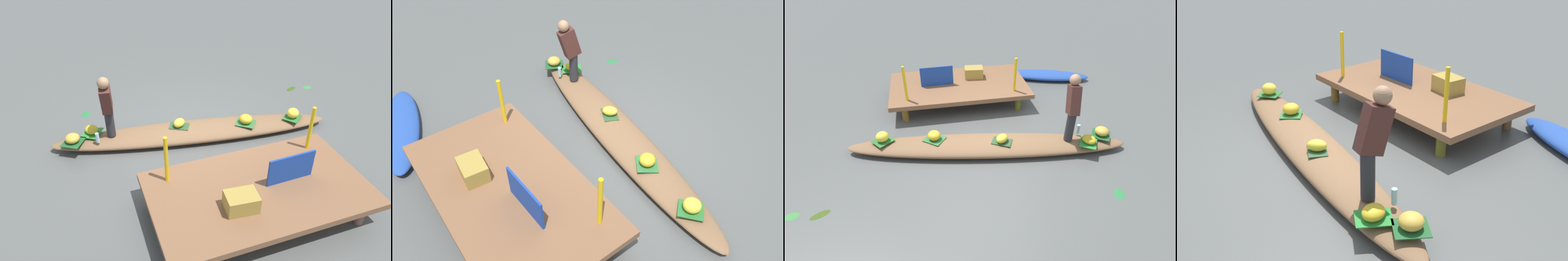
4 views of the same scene
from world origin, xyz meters
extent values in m
plane|color=#525553|center=(0.00, 0.00, 0.00)|extent=(40.00, 40.00, 0.00)
cube|color=brown|center=(-0.25, 2.11, 0.39)|extent=(3.20, 1.80, 0.10)
cylinder|color=brown|center=(-1.53, 1.39, 0.17)|extent=(0.14, 0.14, 0.34)
cylinder|color=brown|center=(1.03, 1.39, 0.17)|extent=(0.14, 0.14, 0.34)
cylinder|color=brown|center=(-1.53, 2.83, 0.17)|extent=(0.14, 0.14, 0.34)
cylinder|color=olive|center=(1.03, 2.83, 0.17)|extent=(0.14, 0.14, 0.34)
ellipsoid|color=brown|center=(0.00, 0.00, 0.12)|extent=(5.34, 1.56, 0.24)
ellipsoid|color=#2347A0|center=(2.25, 2.85, 0.10)|extent=(2.36, 1.24, 0.20)
cube|color=#288633|center=(1.85, -0.42, 0.24)|extent=(0.45, 0.48, 0.01)
ellipsoid|color=gold|center=(1.85, -0.42, 0.31)|extent=(0.32, 0.34, 0.14)
cube|color=#1D5728|center=(2.20, -0.24, 0.24)|extent=(0.48, 0.48, 0.01)
ellipsoid|color=gold|center=(2.20, -0.24, 0.32)|extent=(0.36, 0.36, 0.16)
cube|color=#2E6F37|center=(-0.97, 0.22, 0.24)|extent=(0.47, 0.46, 0.01)
ellipsoid|color=gold|center=(-0.97, 0.22, 0.33)|extent=(0.30, 0.31, 0.17)
cube|color=#286C2D|center=(-1.93, 0.35, 0.24)|extent=(0.45, 0.44, 0.01)
ellipsoid|color=yellow|center=(-1.93, 0.35, 0.34)|extent=(0.33, 0.33, 0.19)
cube|color=#2B502C|center=(0.26, -0.09, 0.24)|extent=(0.43, 0.38, 0.01)
ellipsoid|color=yellow|center=(0.26, -0.09, 0.32)|extent=(0.32, 0.31, 0.15)
cylinder|color=#28282D|center=(1.52, -0.24, 0.51)|extent=(0.16, 0.16, 0.55)
cube|color=#4A2621|center=(1.53, -0.17, 1.04)|extent=(0.24, 0.44, 0.58)
sphere|color=#9E7556|center=(1.55, -0.07, 1.38)|extent=(0.20, 0.20, 0.20)
cylinder|color=#A6D3E8|center=(1.78, -0.09, 0.33)|extent=(0.07, 0.07, 0.19)
cube|color=#183C9E|center=(-0.75, 2.11, 0.67)|extent=(0.76, 0.05, 0.46)
cylinder|color=yellow|center=(-1.45, 1.51, 0.83)|extent=(0.06, 0.06, 0.77)
cylinder|color=yellow|center=(0.95, 1.51, 0.83)|extent=(0.06, 0.06, 0.77)
cube|color=#A28539|center=(0.16, 2.39, 0.57)|extent=(0.47, 0.36, 0.25)
ellipsoid|color=#26733B|center=(1.89, -1.54, 0.00)|extent=(0.27, 0.31, 0.01)
ellipsoid|color=#387D3C|center=(-3.22, -1.03, 0.00)|extent=(0.24, 0.18, 0.01)
ellipsoid|color=#354C15|center=(-2.81, -1.08, 0.00)|extent=(0.33, 0.25, 0.01)
camera|label=1|loc=(1.93, 5.57, 4.17)|focal=34.27mm
camera|label=2|loc=(-3.53, 3.27, 4.28)|focal=34.65mm
camera|label=3|loc=(-1.03, -4.67, 3.75)|focal=28.84mm
camera|label=4|loc=(4.90, -2.83, 3.07)|focal=43.17mm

